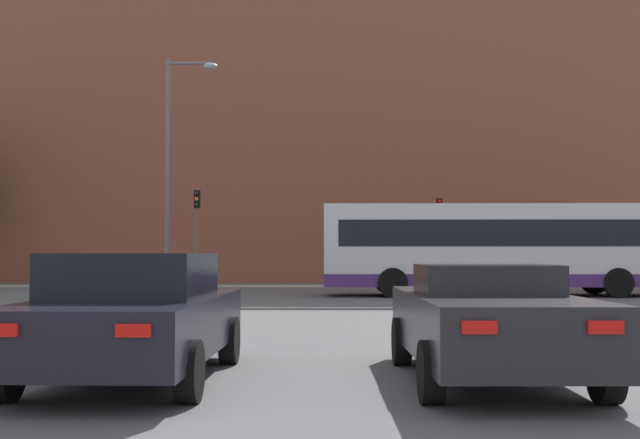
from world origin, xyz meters
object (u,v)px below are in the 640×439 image
pedestrian_waiting (513,266)px  pedestrian_walking_east (462,264)px  street_lamp_junction (175,154)px  bus_crossing_lead (497,247)px  car_saloon_left (134,315)px  traffic_light_far_left (197,222)px  traffic_light_far_right (440,227)px  car_roadster_right (488,321)px

pedestrian_waiting → pedestrian_walking_east: 2.48m
street_lamp_junction → bus_crossing_lead: bearing=2.7°
car_saloon_left → pedestrian_walking_east: bearing=73.6°
traffic_light_far_left → pedestrian_walking_east: traffic_light_far_left is taller
car_saloon_left → pedestrian_waiting: 28.98m
car_saloon_left → pedestrian_waiting: (10.54, 26.99, 0.14)m
traffic_light_far_right → street_lamp_junction: bearing=-141.8°
car_saloon_left → bus_crossing_lead: 20.39m
traffic_light_far_left → pedestrian_waiting: 14.38m
car_saloon_left → street_lamp_junction: size_ratio=0.56×
pedestrian_waiting → car_roadster_right: bearing=-2.9°
traffic_light_far_left → pedestrian_waiting: bearing=4.3°
pedestrian_waiting → traffic_light_far_left: bearing=-75.4°
bus_crossing_lead → traffic_light_far_left: size_ratio=2.83×
traffic_light_far_left → pedestrian_walking_east: (11.82, 0.41, -1.87)m
street_lamp_junction → pedestrian_walking_east: 14.48m
bus_crossing_lead → traffic_light_far_left: bearing=-121.6°
traffic_light_far_left → pedestrian_walking_east: size_ratio=2.49×
pedestrian_waiting → pedestrian_walking_east: size_ratio=0.91×
traffic_light_far_left → traffic_light_far_right: traffic_light_far_left is taller
street_lamp_junction → pedestrian_waiting: bearing=33.0°
car_saloon_left → traffic_light_far_left: traffic_light_far_left is taller
bus_crossing_lead → pedestrian_walking_east: bus_crossing_lead is taller
car_roadster_right → pedestrian_walking_east: bearing=80.4°
car_saloon_left → street_lamp_junction: 18.86m
car_roadster_right → bus_crossing_lead: bearing=77.0°
car_roadster_right → pedestrian_walking_east: pedestrian_walking_east is taller
bus_crossing_lead → traffic_light_far_right: 7.67m
car_saloon_left → pedestrian_walking_east: size_ratio=2.71×
pedestrian_walking_east → street_lamp_junction: bearing=-18.6°
car_saloon_left → pedestrian_waiting: size_ratio=2.97×
bus_crossing_lead → pedestrian_waiting: bearing=163.9°
car_roadster_right → traffic_light_far_right: size_ratio=1.16×
traffic_light_far_right → pedestrian_waiting: bearing=12.9°
traffic_light_far_right → bus_crossing_lead: bearing=-82.4°
traffic_light_far_left → car_roadster_right: bearing=-73.2°
bus_crossing_lead → traffic_light_far_right: size_ratio=3.10×
car_roadster_right → street_lamp_junction: street_lamp_junction is taller
car_saloon_left → pedestrian_waiting: pedestrian_waiting is taller
car_saloon_left → car_roadster_right: car_saloon_left is taller
bus_crossing_lead → street_lamp_junction: 11.72m
bus_crossing_lead → car_roadster_right: bearing=-11.9°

